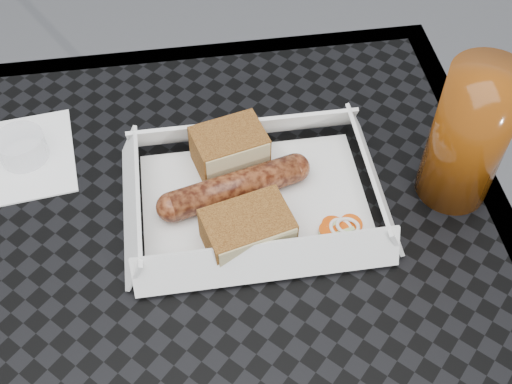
% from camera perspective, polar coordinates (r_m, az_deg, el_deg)
% --- Properties ---
extents(food_tray, '(0.22, 0.15, 0.00)m').
position_cam_1_polar(food_tray, '(0.64, -0.13, -0.87)').
color(food_tray, white).
rests_on(food_tray, patio_table).
extents(bratwurst, '(0.16, 0.06, 0.03)m').
position_cam_1_polar(bratwurst, '(0.63, -1.89, 0.44)').
color(bratwurst, brown).
rests_on(bratwurst, food_tray).
extents(bread_near, '(0.08, 0.07, 0.04)m').
position_cam_1_polar(bread_near, '(0.65, -2.37, 3.83)').
color(bread_near, brown).
rests_on(bread_near, food_tray).
extents(bread_far, '(0.09, 0.07, 0.04)m').
position_cam_1_polar(bread_far, '(0.59, -0.76, -3.46)').
color(bread_far, brown).
rests_on(bread_far, food_tray).
extents(veg_garnish, '(0.03, 0.03, 0.00)m').
position_cam_1_polar(veg_garnish, '(0.61, 7.45, -3.81)').
color(veg_garnish, '#D44909').
rests_on(veg_garnish, food_tray).
extents(napkin, '(0.13, 0.13, 0.00)m').
position_cam_1_polar(napkin, '(0.72, -20.60, 2.75)').
color(napkin, white).
rests_on(napkin, patio_table).
extents(condiment_cup_empty, '(0.05, 0.05, 0.03)m').
position_cam_1_polar(condiment_cup_empty, '(0.71, -20.09, 3.72)').
color(condiment_cup_empty, silver).
rests_on(condiment_cup_empty, patio_table).
extents(drink_glass, '(0.07, 0.07, 0.15)m').
position_cam_1_polar(drink_glass, '(0.62, 18.40, 4.69)').
color(drink_glass, '#652E08').
rests_on(drink_glass, patio_table).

